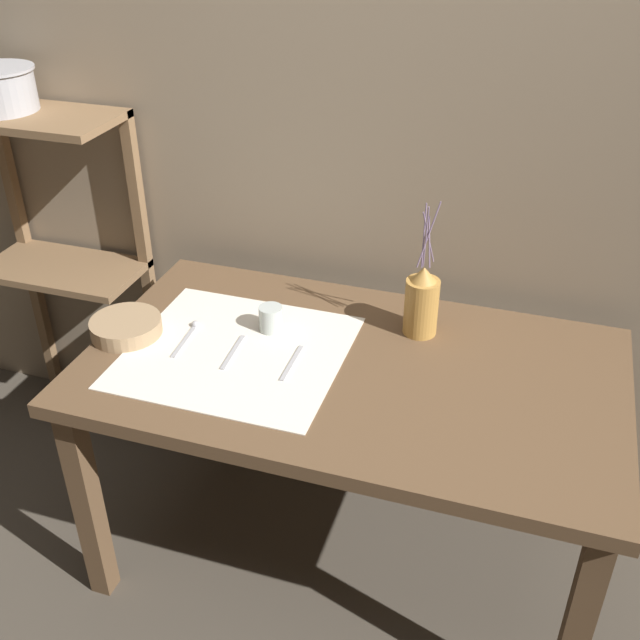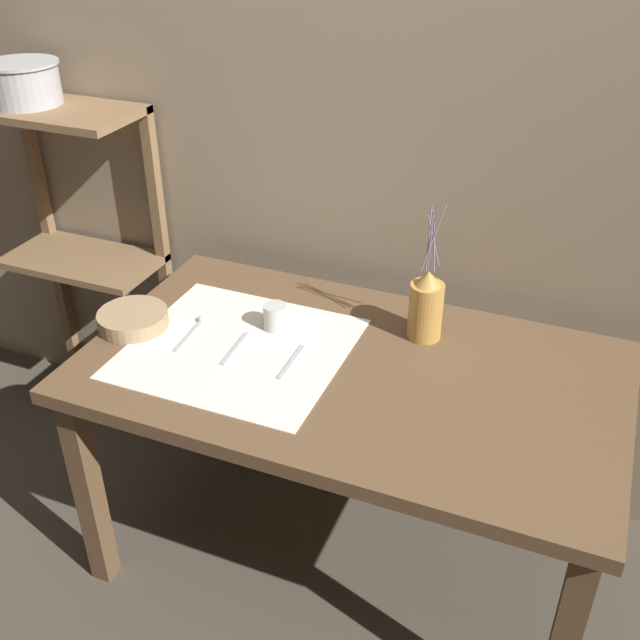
# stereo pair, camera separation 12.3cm
# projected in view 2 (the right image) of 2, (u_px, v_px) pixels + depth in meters

# --- Properties ---
(ground_plane) EXTENTS (12.00, 12.00, 0.00)m
(ground_plane) POSITION_uv_depth(u_px,v_px,m) (345.00, 552.00, 2.31)
(ground_plane) COLOR #473F35
(stone_wall_back) EXTENTS (7.00, 0.06, 2.40)m
(stone_wall_back) POSITION_uv_depth(u_px,v_px,m) (418.00, 122.00, 2.08)
(stone_wall_back) COLOR gray
(stone_wall_back) RESTS_ON ground_plane
(wooden_table) EXTENTS (1.39, 0.80, 0.70)m
(wooden_table) POSITION_uv_depth(u_px,v_px,m) (350.00, 391.00, 1.98)
(wooden_table) COLOR brown
(wooden_table) RESTS_ON ground_plane
(wooden_shelf_unit) EXTENTS (0.52, 0.28, 1.17)m
(wooden_shelf_unit) POSITION_uv_depth(u_px,v_px,m) (82.00, 212.00, 2.52)
(wooden_shelf_unit) COLOR brown
(wooden_shelf_unit) RESTS_ON ground_plane
(linen_cloth) EXTENTS (0.57, 0.53, 0.00)m
(linen_cloth) POSITION_uv_depth(u_px,v_px,m) (238.00, 348.00, 2.00)
(linen_cloth) COLOR silver
(linen_cloth) RESTS_ON wooden_table
(pitcher_with_flowers) EXTENTS (0.09, 0.09, 0.39)m
(pitcher_with_flowers) POSITION_uv_depth(u_px,v_px,m) (426.00, 306.00, 2.00)
(pitcher_with_flowers) COLOR #B7843D
(pitcher_with_flowers) RESTS_ON wooden_table
(wooden_bowl) EXTENTS (0.19, 0.19, 0.05)m
(wooden_bowl) POSITION_uv_depth(u_px,v_px,m) (133.00, 319.00, 2.08)
(wooden_bowl) COLOR #9E7F5B
(wooden_bowl) RESTS_ON wooden_table
(glass_tumbler_near) EXTENTS (0.07, 0.07, 0.07)m
(glass_tumbler_near) POSITION_uv_depth(u_px,v_px,m) (275.00, 317.00, 2.07)
(glass_tumbler_near) COLOR #B7C1BC
(glass_tumbler_near) RESTS_ON wooden_table
(spoon_inner) EXTENTS (0.03, 0.17, 0.02)m
(spoon_inner) POSITION_uv_depth(u_px,v_px,m) (197.00, 325.00, 2.09)
(spoon_inner) COLOR #A8A8AD
(spoon_inner) RESTS_ON wooden_table
(knife_center) EXTENTS (0.02, 0.16, 0.00)m
(knife_center) POSITION_uv_depth(u_px,v_px,m) (235.00, 348.00, 1.99)
(knife_center) COLOR #A8A8AD
(knife_center) RESTS_ON wooden_table
(fork_inner) EXTENTS (0.01, 0.16, 0.00)m
(fork_inner) POSITION_uv_depth(u_px,v_px,m) (291.00, 362.00, 1.94)
(fork_inner) COLOR #A8A8AD
(fork_inner) RESTS_ON wooden_table
(metal_pot_large) EXTENTS (0.23, 0.23, 0.13)m
(metal_pot_large) POSITION_uv_depth(u_px,v_px,m) (23.00, 82.00, 2.29)
(metal_pot_large) COLOR #A8A8AD
(metal_pot_large) RESTS_ON wooden_shelf_unit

